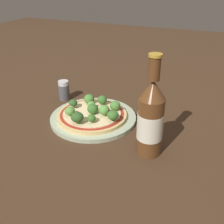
{
  "coord_description": "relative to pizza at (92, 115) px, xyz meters",
  "views": [
    {
      "loc": [
        0.33,
        -0.63,
        0.39
      ],
      "look_at": [
        0.09,
        -0.07,
        0.06
      ],
      "focal_mm": 42.0,
      "sensor_mm": 36.0,
      "label": 1
    }
  ],
  "objects": [
    {
      "name": "broccoli_floret_2",
      "position": [
        -0.05,
        -0.04,
        0.02
      ],
      "size": [
        0.03,
        0.03,
        0.03
      ],
      "color": "#7A9E5B",
      "rests_on": "pizza"
    },
    {
      "name": "broccoli_floret_4",
      "position": [
        0.04,
        -0.0,
        0.03
      ],
      "size": [
        0.03,
        0.03,
        0.03
      ],
      "color": "#7A9E5B",
      "rests_on": "pizza"
    },
    {
      "name": "broccoli_floret_9",
      "position": [
        -0.06,
        0.0,
        0.02
      ],
      "size": [
        0.03,
        0.03,
        0.03
      ],
      "color": "#7A9E5B",
      "rests_on": "pizza"
    },
    {
      "name": "plate",
      "position": [
        0.0,
        0.01,
        -0.01
      ],
      "size": [
        0.25,
        0.25,
        0.01
      ],
      "color": "#A3B293",
      "rests_on": "ground_plane"
    },
    {
      "name": "pepper_shaker",
      "position": [
        -0.15,
        0.09,
        0.01
      ],
      "size": [
        0.04,
        0.04,
        0.07
      ],
      "color": "#4C4C51",
      "rests_on": "ground_plane"
    },
    {
      "name": "beer_bottle",
      "position": [
        0.2,
        -0.08,
        0.08
      ],
      "size": [
        0.06,
        0.06,
        0.24
      ],
      "color": "#563319",
      "rests_on": "ground_plane"
    },
    {
      "name": "broccoli_floret_6",
      "position": [
        0.08,
        -0.02,
        0.02
      ],
      "size": [
        0.03,
        0.03,
        0.03
      ],
      "color": "#7A9E5B",
      "rests_on": "pizza"
    },
    {
      "name": "pizza",
      "position": [
        0.0,
        0.0,
        0.0
      ],
      "size": [
        0.21,
        0.21,
        0.01
      ],
      "color": "tan",
      "rests_on": "plate"
    },
    {
      "name": "broccoli_floret_3",
      "position": [
        0.06,
        0.04,
        0.02
      ],
      "size": [
        0.03,
        0.03,
        0.03
      ],
      "color": "#7A9E5B",
      "rests_on": "pizza"
    },
    {
      "name": "broccoli_floret_10",
      "position": [
        -0.01,
        -0.07,
        0.03
      ],
      "size": [
        0.03,
        0.03,
        0.03
      ],
      "color": "#7A9E5B",
      "rests_on": "pizza"
    },
    {
      "name": "ground_plane",
      "position": [
        -0.01,
        0.03,
        -0.02
      ],
      "size": [
        3.0,
        3.0,
        0.0
      ],
      "primitive_type": "plane",
      "color": "#3D2819"
    },
    {
      "name": "broccoli_floret_1",
      "position": [
        0.01,
        -0.0,
        0.02
      ],
      "size": [
        0.03,
        0.03,
        0.03
      ],
      "color": "#7A9E5B",
      "rests_on": "pizza"
    },
    {
      "name": "broccoli_floret_8",
      "position": [
        -0.04,
        0.05,
        0.02
      ],
      "size": [
        0.03,
        0.03,
        0.03
      ],
      "color": "#7A9E5B",
      "rests_on": "pizza"
    },
    {
      "name": "broccoli_floret_5",
      "position": [
        0.03,
        -0.05,
        0.02
      ],
      "size": [
        0.02,
        0.02,
        0.02
      ],
      "color": "#7A9E5B",
      "rests_on": "pizza"
    },
    {
      "name": "broccoli_floret_7",
      "position": [
        -0.01,
        0.02,
        0.02
      ],
      "size": [
        0.02,
        0.02,
        0.02
      ],
      "color": "#7A9E5B",
      "rests_on": "pizza"
    },
    {
      "name": "broccoli_floret_0",
      "position": [
        0.01,
        0.06,
        0.02
      ],
      "size": [
        0.03,
        0.03,
        0.03
      ],
      "color": "#7A9E5B",
      "rests_on": "pizza"
    }
  ]
}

